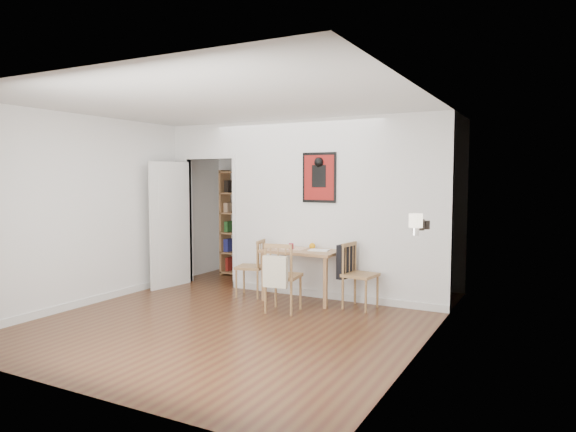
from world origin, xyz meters
The scene contains 15 objects.
ground centered at (0.00, 0.00, 0.00)m, with size 5.20×5.20×0.00m, color #52331A.
room_shell centered at (0.10, 1.34, 1.30)m, with size 5.20×5.20×5.20m.
dining_table centered at (0.25, 1.10, 0.64)m, with size 1.07×0.68×0.73m.
chair_left centered at (-0.55, 0.98, 0.42)m, with size 0.50×0.50×0.84m.
chair_right centered at (1.12, 1.05, 0.46)m, with size 0.55×0.50×0.88m.
chair_front centered at (0.30, 0.41, 0.47)m, with size 0.51×0.56×0.92m.
bookshelf centered at (-1.53, 2.28, 0.93)m, with size 0.79×0.32×1.88m.
fireplace centered at (2.16, 0.25, 0.62)m, with size 0.45×1.25×1.16m.
red_glass centered at (0.10, 1.03, 0.77)m, with size 0.07×0.07×0.09m, color maroon.
orange_fruit centered at (0.36, 1.20, 0.77)m, with size 0.09×0.09×0.09m, color orange.
placemat centered at (0.07, 1.13, 0.73)m, with size 0.41×0.31×0.00m, color beige.
notebook centered at (0.50, 1.10, 0.74)m, with size 0.27×0.20×0.01m, color white.
mantel_lamp centered at (2.16, -0.15, 1.30)m, with size 0.14×0.14×0.22m.
ceramic_jar_a centered at (2.07, 0.40, 1.22)m, with size 0.10×0.10×0.12m, color black.
ceramic_jar_b centered at (2.11, 0.53, 1.21)m, with size 0.08×0.08×0.10m, color black.
Camera 1 is at (3.44, -5.39, 1.76)m, focal length 32.00 mm.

